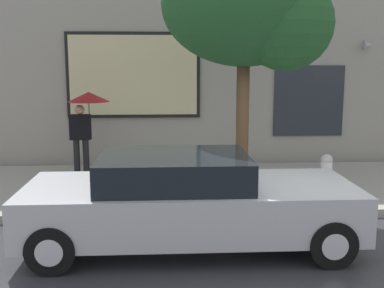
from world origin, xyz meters
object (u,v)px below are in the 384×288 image
fire_hydrant (326,174)px  pedestrian_with_umbrella (86,110)px  parked_car (187,201)px  street_tree (253,8)px

fire_hydrant → pedestrian_with_umbrella: 5.37m
parked_car → fire_hydrant: size_ratio=6.21×
pedestrian_with_umbrella → fire_hydrant: bearing=-21.0°
street_tree → parked_car: bearing=-124.2°
parked_car → pedestrian_with_umbrella: bearing=116.8°
pedestrian_with_umbrella → street_tree: 4.51m
parked_car → pedestrian_with_umbrella: 4.72m
parked_car → street_tree: (1.23, 1.81, 2.91)m
fire_hydrant → street_tree: bearing=-164.3°
parked_car → fire_hydrant: bearing=38.6°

